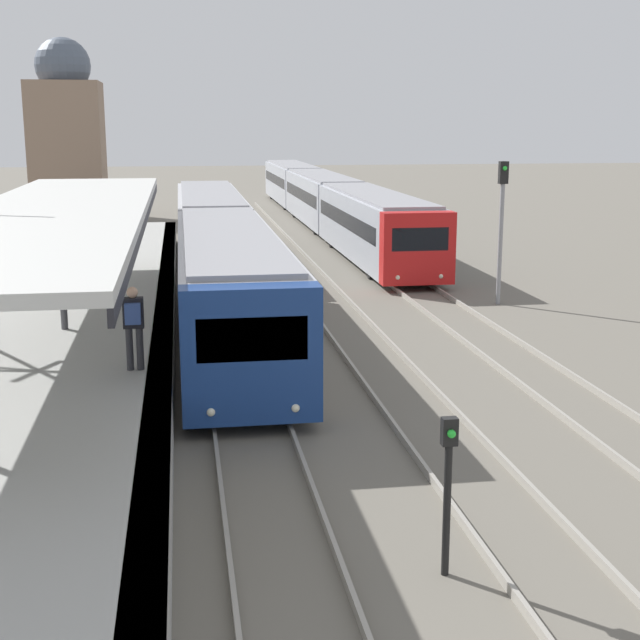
# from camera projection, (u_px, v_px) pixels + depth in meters

# --- Properties ---
(platform_canopy) EXTENTS (4.00, 21.81, 2.87)m
(platform_canopy) POSITION_uv_depth(u_px,v_px,m) (60.00, 212.00, 20.46)
(platform_canopy) COLOR beige
(platform_canopy) RESTS_ON station_platform
(person_on_platform) EXTENTS (0.40, 0.40, 1.66)m
(person_on_platform) POSITION_uv_depth(u_px,v_px,m) (133.00, 321.00, 17.33)
(person_on_platform) COLOR #2D2D33
(person_on_platform) RESTS_ON station_platform
(train_near) EXTENTS (2.62, 29.24, 2.95)m
(train_near) POSITION_uv_depth(u_px,v_px,m) (218.00, 246.00, 30.26)
(train_near) COLOR navy
(train_near) RESTS_ON ground_plane
(train_far) EXTENTS (2.57, 42.08, 2.88)m
(train_far) POSITION_uv_depth(u_px,v_px,m) (323.00, 197.00, 50.64)
(train_far) COLOR red
(train_far) RESTS_ON ground_plane
(signal_post_near) EXTENTS (0.20, 0.21, 2.14)m
(signal_post_near) POSITION_uv_depth(u_px,v_px,m) (448.00, 480.00, 11.27)
(signal_post_near) COLOR black
(signal_post_near) RESTS_ON ground_plane
(signal_mast_far) EXTENTS (0.28, 0.29, 4.56)m
(signal_mast_far) POSITION_uv_depth(u_px,v_px,m) (502.00, 214.00, 28.22)
(signal_mast_far) COLOR gray
(signal_mast_far) RESTS_ON ground_plane
(distant_domed_building) EXTENTS (4.30, 4.30, 10.76)m
(distant_domed_building) POSITION_uv_depth(u_px,v_px,m) (67.00, 134.00, 54.31)
(distant_domed_building) COLOR #89705B
(distant_domed_building) RESTS_ON ground_plane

